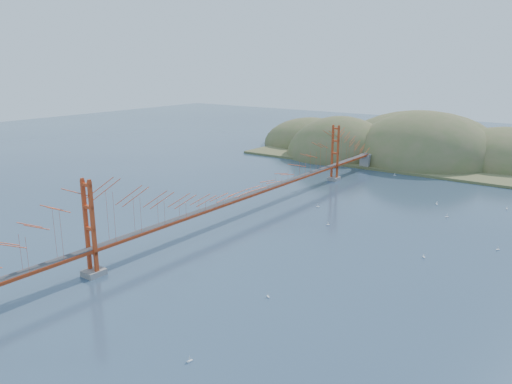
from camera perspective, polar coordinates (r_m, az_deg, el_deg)
The scene contains 13 objects.
ground at distance 82.18m, azimuth -0.91°, elevation -2.56°, with size 320.00×320.00×0.00m, color #2B4057.
bridge at distance 80.52m, azimuth -0.85°, elevation 2.24°, with size 2.20×94.40×12.00m.
far_headlands at distance 140.67m, azimuth 17.05°, elevation 4.10°, with size 84.00×58.00×25.00m.
sailboat_0 at distance 77.58m, azimuth 8.22°, elevation -3.67°, with size 0.60×0.60×0.67m.
sailboat_3 at distance 86.77m, azimuth 7.07°, elevation -1.63°, with size 0.63×0.63×0.69m.
sailboat_1 at distance 68.07m, azimuth 18.64°, elevation -6.99°, with size 0.61×0.61×0.64m.
sailboat_4 at distance 74.40m, azimuth 25.91°, elevation -5.88°, with size 0.56×0.56×0.59m.
sailboat_12 at distance 114.02m, azimuth 15.57°, elevation 1.90°, with size 0.56×0.45×0.66m.
sailboat_16 at distance 93.21m, azimuth 19.96°, elevation -1.27°, with size 0.67×0.67×0.71m.
sailboat_6 at distance 54.43m, azimuth 1.39°, elevation -11.80°, with size 0.57×0.57×0.60m.
sailboat_8 at distance 86.25m, azimuth 20.99°, elevation -2.63°, with size 0.65×0.65×0.68m.
sailboat_15 at distance 95.05m, azimuth 26.74°, elevation -1.69°, with size 0.51×0.54×0.60m.
sailboat_10 at distance 44.52m, azimuth -7.58°, elevation -18.51°, with size 0.51×0.55×0.62m.
Camera 1 is at (47.60, -62.36, 24.48)m, focal length 35.00 mm.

